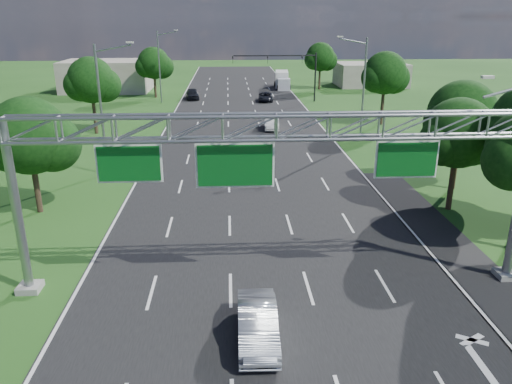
{
  "coord_description": "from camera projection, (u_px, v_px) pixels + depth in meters",
  "views": [
    {
      "loc": [
        -1.74,
        -8.66,
        11.89
      ],
      "look_at": [
        -0.41,
        15.41,
        3.39
      ],
      "focal_mm": 35.0,
      "sensor_mm": 36.0,
      "label": 1
    }
  ],
  "objects": [
    {
      "name": "ground",
      "position": [
        251.0,
        172.0,
        40.45
      ],
      "size": [
        220.0,
        220.0,
        0.0
      ],
      "primitive_type": "plane",
      "color": "#1C4715",
      "rests_on": "ground"
    },
    {
      "name": "tree_verge_la",
      "position": [
        31.0,
        139.0,
        30.64
      ],
      "size": [
        5.76,
        4.8,
        7.4
      ],
      "color": "#2D2116",
      "rests_on": "ground"
    },
    {
      "name": "tree_verge_rd",
      "position": [
        385.0,
        75.0,
        56.39
      ],
      "size": [
        5.76,
        4.8,
        8.28
      ],
      "color": "#2D2116",
      "rests_on": "ground"
    },
    {
      "name": "building_right",
      "position": [
        371.0,
        75.0,
        89.99
      ],
      "size": [
        12.0,
        9.0,
        4.0
      ],
      "primitive_type": "cube",
      "color": "gray",
      "rests_on": "ground"
    },
    {
      "name": "road",
      "position": [
        251.0,
        172.0,
        40.45
      ],
      "size": [
        18.0,
        180.0,
        0.02
      ],
      "primitive_type": "cube",
      "color": "black",
      "rests_on": "ground"
    },
    {
      "name": "tree_verge_lb",
      "position": [
        92.0,
        82.0,
        51.98
      ],
      "size": [
        5.76,
        4.8,
        8.06
      ],
      "color": "#2D2116",
      "rests_on": "ground"
    },
    {
      "name": "tree_verge_re",
      "position": [
        321.0,
        58.0,
        84.68
      ],
      "size": [
        5.76,
        4.8,
        7.84
      ],
      "color": "#2D2116",
      "rests_on": "ground"
    },
    {
      "name": "building_left",
      "position": [
        107.0,
        76.0,
        83.67
      ],
      "size": [
        14.0,
        10.0,
        5.0
      ],
      "primitive_type": "cube",
      "color": "gray",
      "rests_on": "ground"
    },
    {
      "name": "streetlight_l_near",
      "position": [
        103.0,
        104.0,
        38.0
      ],
      "size": [
        2.97,
        0.22,
        10.16
      ],
      "color": "gray",
      "rests_on": "ground"
    },
    {
      "name": "silver_sedan",
      "position": [
        258.0,
        324.0,
        19.2
      ],
      "size": [
        1.56,
        4.36,
        1.43
      ],
      "primitive_type": "imported",
      "rotation": [
        0.0,
        0.0,
        -0.01
      ],
      "color": "#AFB5BB",
      "rests_on": "ground"
    },
    {
      "name": "streetlight_l_far",
      "position": [
        161.0,
        63.0,
        70.96
      ],
      "size": [
        2.97,
        0.22,
        10.16
      ],
      "color": "gray",
      "rests_on": "ground"
    },
    {
      "name": "car_queue_b",
      "position": [
        266.0,
        97.0,
        73.92
      ],
      "size": [
        2.34,
        4.61,
        1.25
      ],
      "primitive_type": "imported",
      "rotation": [
        0.0,
        0.0,
        -0.06
      ],
      "color": "black",
      "rests_on": "ground"
    },
    {
      "name": "sign_gantry",
      "position": [
        278.0,
        141.0,
        21.22
      ],
      "size": [
        23.5,
        1.0,
        9.56
      ],
      "color": "gray",
      "rests_on": "ground"
    },
    {
      "name": "tree_cluster_right",
      "position": [
        511.0,
        135.0,
        29.27
      ],
      "size": [
        9.91,
        14.6,
        8.68
      ],
      "color": "#2D2116",
      "rests_on": "ground"
    },
    {
      "name": "road_flare",
      "position": [
        461.0,
        259.0,
        25.91
      ],
      "size": [
        3.0,
        30.0,
        0.02
      ],
      "primitive_type": "cube",
      "color": "black",
      "rests_on": "ground"
    },
    {
      "name": "car_queue_c",
      "position": [
        193.0,
        94.0,
        75.77
      ],
      "size": [
        2.34,
        4.81,
        1.58
      ],
      "primitive_type": "imported",
      "rotation": [
        0.0,
        0.0,
        0.11
      ],
      "color": "black",
      "rests_on": "ground"
    },
    {
      "name": "box_truck",
      "position": [
        282.0,
        80.0,
        87.25
      ],
      "size": [
        2.64,
        7.65,
        2.84
      ],
      "rotation": [
        0.0,
        0.0,
        -0.09
      ],
      "color": "silver",
      "rests_on": "ground"
    },
    {
      "name": "traffic_signal",
      "position": [
        292.0,
        66.0,
        72.07
      ],
      "size": [
        12.21,
        0.24,
        7.0
      ],
      "color": "black",
      "rests_on": "ground"
    },
    {
      "name": "tree_verge_lc",
      "position": [
        154.0,
        65.0,
        75.82
      ],
      "size": [
        5.76,
        4.8,
        7.62
      ],
      "color": "#2D2116",
      "rests_on": "ground"
    },
    {
      "name": "streetlight_r_mid",
      "position": [
        362.0,
        85.0,
        48.59
      ],
      "size": [
        2.97,
        0.22,
        10.16
      ],
      "color": "gray",
      "rests_on": "ground"
    },
    {
      "name": "car_queue_d",
      "position": [
        271.0,
        123.0,
        55.57
      ],
      "size": [
        1.77,
        4.47,
        1.45
      ],
      "primitive_type": "imported",
      "rotation": [
        0.0,
        0.0,
        -0.05
      ],
      "color": "silver",
      "rests_on": "ground"
    }
  ]
}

